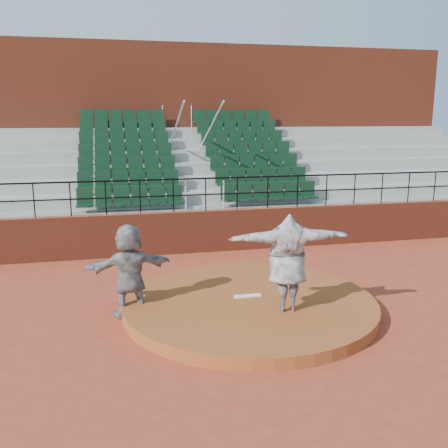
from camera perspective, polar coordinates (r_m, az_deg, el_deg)
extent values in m
plane|color=#9C3A23|center=(11.13, 2.94, -9.75)|extent=(90.00, 90.00, 0.00)
cylinder|color=brown|center=(11.08, 2.95, -9.15)|extent=(5.50, 5.50, 0.25)
cube|color=white|center=(11.16, 2.74, -8.21)|extent=(0.60, 0.15, 0.03)
cube|color=maroon|center=(15.59, -2.07, -0.80)|extent=(24.00, 0.30, 1.30)
cylinder|color=black|center=(15.30, -2.11, 5.23)|extent=(24.00, 0.05, 0.05)
cylinder|color=black|center=(15.37, -2.10, 3.38)|extent=(24.00, 0.04, 0.04)
cylinder|color=black|center=(15.25, -20.90, 2.51)|extent=(0.04, 0.04, 1.00)
cylinder|color=black|center=(15.14, -17.15, 2.71)|extent=(0.04, 0.04, 1.00)
cylinder|color=black|center=(15.10, -13.36, 2.90)|extent=(0.04, 0.04, 1.00)
cylinder|color=black|center=(15.12, -9.57, 3.08)|extent=(0.04, 0.04, 1.00)
cylinder|color=black|center=(15.21, -5.81, 3.24)|extent=(0.04, 0.04, 1.00)
cylinder|color=black|center=(15.37, -2.10, 3.38)|extent=(0.04, 0.04, 1.00)
cylinder|color=black|center=(15.58, 1.52, 3.51)|extent=(0.04, 0.04, 1.00)
cylinder|color=black|center=(15.86, 5.03, 3.62)|extent=(0.04, 0.04, 1.00)
cylinder|color=black|center=(16.20, 8.40, 3.72)|extent=(0.04, 0.04, 1.00)
cylinder|color=black|center=(16.59, 11.63, 3.79)|extent=(0.04, 0.04, 1.00)
cylinder|color=black|center=(17.02, 14.70, 3.86)|extent=(0.04, 0.04, 1.00)
cylinder|color=black|center=(17.51, 17.61, 3.91)|extent=(0.04, 0.04, 1.00)
cylinder|color=black|center=(18.03, 20.36, 3.94)|extent=(0.04, 0.04, 1.00)
cylinder|color=black|center=(18.60, 22.94, 3.97)|extent=(0.04, 0.04, 1.00)
cube|color=gray|center=(16.14, -2.46, -0.35)|extent=(24.00, 0.85, 1.30)
cube|color=black|center=(15.71, -10.60, 2.86)|extent=(3.30, 0.48, 0.72)
cube|color=black|center=(16.51, 5.22, 3.47)|extent=(3.30, 0.48, 0.72)
cube|color=gray|center=(16.91, -2.99, 0.92)|extent=(24.00, 0.85, 1.70)
cube|color=black|center=(16.49, -10.79, 4.70)|extent=(3.30, 0.48, 0.72)
cube|color=black|center=(17.26, 4.36, 5.20)|extent=(3.30, 0.48, 0.72)
cube|color=gray|center=(17.70, -3.48, 2.08)|extent=(24.00, 0.85, 2.10)
cube|color=black|center=(17.29, -10.96, 6.36)|extent=(3.30, 0.48, 0.72)
cube|color=black|center=(18.02, 3.58, 6.79)|extent=(3.30, 0.48, 0.72)
cube|color=gray|center=(18.49, -3.93, 3.14)|extent=(24.00, 0.85, 2.50)
cube|color=black|center=(18.10, -11.12, 7.88)|extent=(3.30, 0.48, 0.72)
cube|color=black|center=(18.80, 2.85, 8.25)|extent=(3.30, 0.48, 0.72)
cube|color=gray|center=(19.29, -4.34, 4.12)|extent=(24.00, 0.85, 2.90)
cube|color=black|center=(18.93, -11.27, 9.27)|extent=(3.30, 0.48, 0.72)
cube|color=black|center=(19.60, 2.18, 9.59)|extent=(3.30, 0.48, 0.72)
cube|color=gray|center=(20.10, -4.72, 5.01)|extent=(24.00, 0.85, 3.30)
cube|color=black|center=(19.76, -11.40, 10.54)|extent=(3.30, 0.48, 0.72)
cube|color=black|center=(20.41, 1.55, 10.82)|extent=(3.30, 0.48, 0.72)
cube|color=gray|center=(20.91, -5.07, 5.84)|extent=(24.00, 0.85, 3.70)
cube|color=black|center=(20.61, -11.53, 11.71)|extent=(3.30, 0.48, 0.72)
cube|color=black|center=(21.22, 0.97, 11.95)|extent=(3.30, 0.48, 0.72)
cylinder|color=silver|center=(18.20, -5.92, 9.77)|extent=(0.06, 5.97, 2.46)
cylinder|color=silver|center=(18.38, -2.15, 9.85)|extent=(0.06, 5.97, 2.46)
cube|color=maroon|center=(22.70, -5.84, 10.62)|extent=(24.00, 3.00, 7.10)
imported|color=black|center=(10.21, 7.29, -4.40)|extent=(2.52, 0.88, 2.02)
imported|color=black|center=(10.71, -10.75, -5.19)|extent=(1.92, 0.87, 1.99)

